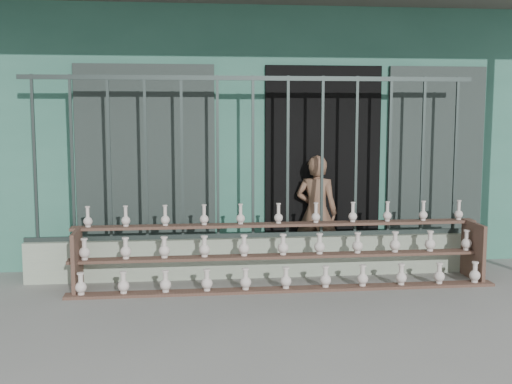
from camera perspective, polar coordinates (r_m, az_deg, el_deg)
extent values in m
plane|color=slate|center=(6.10, 1.09, -10.51)|extent=(60.00, 60.00, 0.00)
cube|color=#326B58|center=(10.10, -2.16, 5.65)|extent=(7.00, 5.00, 3.20)
cube|color=black|center=(7.80, 5.89, 2.28)|extent=(1.40, 0.12, 2.40)
cube|color=#1F2925|center=(7.59, -9.73, 2.09)|extent=(1.60, 0.08, 2.40)
cube|color=#1F2925|center=(8.18, 15.58, 2.28)|extent=(1.20, 0.08, 2.40)
cube|color=#99A78F|center=(7.29, -0.27, -5.77)|extent=(5.00, 0.20, 0.45)
cube|color=#283330|center=(7.26, -19.07, 2.77)|extent=(0.03, 0.03, 1.80)
cube|color=#283330|center=(7.18, -16.02, 2.84)|extent=(0.03, 0.03, 1.80)
cube|color=#283330|center=(7.13, -12.91, 2.91)|extent=(0.03, 0.03, 1.80)
cube|color=#283330|center=(7.10, -9.76, 2.97)|extent=(0.03, 0.03, 1.80)
cube|color=#283330|center=(7.09, -6.59, 3.02)|extent=(0.03, 0.03, 1.80)
cube|color=#283330|center=(7.10, -3.43, 3.06)|extent=(0.03, 0.03, 1.80)
cube|color=#283330|center=(7.13, -0.28, 3.09)|extent=(0.03, 0.03, 1.80)
cube|color=#283330|center=(7.18, 2.83, 3.11)|extent=(0.03, 0.03, 1.80)
cube|color=#283330|center=(7.26, 5.89, 3.12)|extent=(0.03, 0.03, 1.80)
cube|color=#283330|center=(7.35, 8.88, 3.12)|extent=(0.03, 0.03, 1.80)
cube|color=#283330|center=(7.46, 11.78, 3.11)|extent=(0.03, 0.03, 1.80)
cube|color=#283330|center=(7.60, 14.59, 3.10)|extent=(0.03, 0.03, 1.80)
cube|color=#283330|center=(7.75, 17.30, 3.08)|extent=(0.03, 0.03, 1.80)
cube|color=#283330|center=(7.12, -0.28, 10.08)|extent=(5.00, 0.04, 0.05)
cube|color=#283330|center=(7.24, -0.27, -3.84)|extent=(5.00, 0.04, 0.05)
cube|color=brown|center=(6.76, 2.66, -8.65)|extent=(4.50, 0.18, 0.03)
cube|color=brown|center=(6.92, 2.34, -5.71)|extent=(4.50, 0.18, 0.03)
cube|color=brown|center=(7.10, 2.04, -2.91)|extent=(4.50, 0.18, 0.03)
cube|color=brown|center=(6.93, -15.62, -5.91)|extent=(0.04, 0.55, 0.64)
cube|color=brown|center=(7.55, 18.74, -4.96)|extent=(0.04, 0.55, 0.64)
imported|color=brown|center=(7.61, 5.40, -1.81)|extent=(0.58, 0.50, 1.35)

